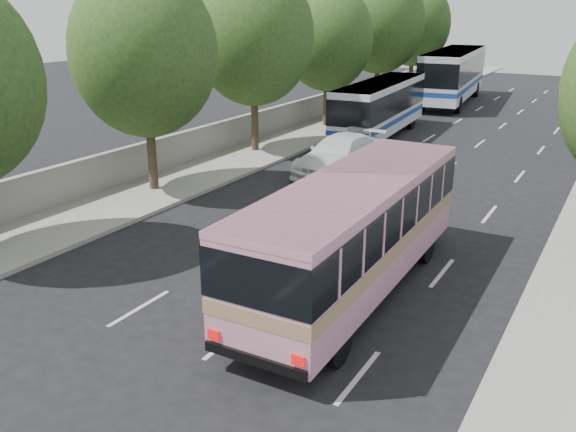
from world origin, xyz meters
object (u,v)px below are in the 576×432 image
Objects in this scene: tour_coach_front at (380,104)px; tour_coach_rear at (454,71)px; pink_bus at (355,224)px; pink_taxi at (325,194)px; white_pickup at (339,155)px.

tour_coach_front is 0.80× the size of tour_coach_rear.
pink_bus is 6.80m from pink_taxi.
pink_bus is at bearing -49.40° from pink_taxi.
pink_taxi is 0.39× the size of tour_coach_front.
tour_coach_rear is (-1.37, 23.22, 1.57)m from white_pickup.
pink_taxi is at bearing -66.68° from white_pickup.
pink_taxi is 0.31× the size of tour_coach_rear.
tour_coach_rear reaches higher than tour_coach_front.
tour_coach_front is 14.99m from tour_coach_rear.
tour_coach_front is at bearing -96.04° from tour_coach_rear.
pink_bus reaches higher than pink_taxi.
tour_coach_front is (-6.94, 19.12, -0.04)m from pink_bus.
tour_coach_rear is at bearing 96.69° from white_pickup.
pink_taxi is at bearing -80.39° from tour_coach_front.
pink_bus is at bearing -59.56° from white_pickup.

